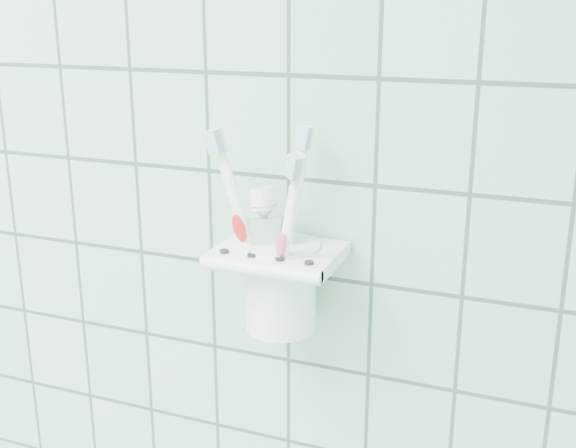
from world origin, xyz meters
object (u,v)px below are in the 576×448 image
(holder_bracket, at_px, (279,256))
(toothbrush_blue, at_px, (271,228))
(toothpaste_tube, at_px, (273,250))
(cup, at_px, (281,283))
(toothbrush_orange, at_px, (270,234))
(toothbrush_pink, at_px, (269,227))

(holder_bracket, distance_m, toothbrush_blue, 0.03)
(toothbrush_blue, distance_m, toothpaste_tube, 0.02)
(cup, distance_m, toothbrush_orange, 0.06)
(cup, relative_size, toothbrush_pink, 0.45)
(toothbrush_blue, bearing_deg, toothbrush_pink, 169.42)
(holder_bracket, xyz_separation_m, toothbrush_blue, (-0.00, -0.01, 0.03))
(holder_bracket, relative_size, toothpaste_tube, 0.84)
(holder_bracket, distance_m, cup, 0.03)
(toothbrush_pink, height_order, toothbrush_blue, toothbrush_pink)
(cup, bearing_deg, toothpaste_tube, -100.57)
(toothbrush_pink, distance_m, toothbrush_blue, 0.00)
(toothbrush_blue, bearing_deg, cup, 72.68)
(holder_bracket, bearing_deg, toothbrush_orange, -108.85)
(toothbrush_orange, bearing_deg, holder_bracket, 101.75)
(toothbrush_pink, height_order, toothbrush_orange, toothbrush_pink)
(toothbrush_blue, bearing_deg, holder_bracket, 65.15)
(cup, distance_m, toothpaste_tube, 0.04)
(toothbrush_pink, relative_size, toothbrush_blue, 1.01)
(toothbrush_blue, height_order, toothpaste_tube, toothbrush_blue)
(holder_bracket, bearing_deg, toothbrush_blue, -120.56)
(toothbrush_pink, xyz_separation_m, toothbrush_blue, (0.00, -0.00, -0.00))
(cup, xyz_separation_m, toothbrush_orange, (-0.00, -0.02, 0.06))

